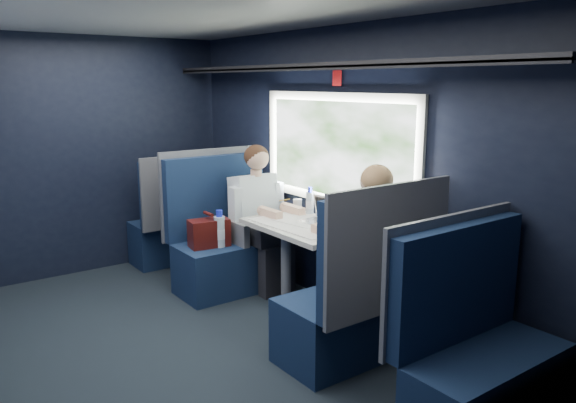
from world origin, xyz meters
TOP-DOWN VIEW (x-y plane):
  - ground at (0.00, 0.00)m, footprint 2.80×4.20m
  - room_shell at (0.02, 0.00)m, footprint 3.00×4.40m
  - table at (1.03, 0.00)m, footprint 0.62×1.00m
  - seat_bay_near at (0.84, 0.87)m, footprint 1.04×0.62m
  - seat_bay_far at (0.85, -0.87)m, footprint 1.04×0.62m
  - seat_row_front at (0.85, 1.80)m, footprint 1.04×0.51m
  - seat_row_back at (0.85, -1.80)m, footprint 1.04×0.51m
  - man at (1.10, 0.70)m, footprint 0.53×0.56m
  - woman at (1.10, -0.71)m, footprint 0.53×0.56m
  - papers at (1.09, 0.02)m, footprint 0.60×0.84m
  - laptop at (1.23, -0.03)m, footprint 0.25×0.31m
  - bottle_small at (1.33, 0.27)m, footprint 0.07×0.07m
  - cup at (1.33, 0.44)m, footprint 0.08×0.08m

SIDE VIEW (x-z plane):
  - ground at x=0.00m, z-range -0.01..0.00m
  - seat_row_front at x=0.85m, z-range -0.17..0.99m
  - seat_row_back at x=0.85m, z-range -0.17..0.99m
  - seat_bay_far at x=0.85m, z-range -0.22..1.04m
  - seat_bay_near at x=0.84m, z-range -0.21..1.05m
  - table at x=1.03m, z-range 0.29..1.03m
  - man at x=1.10m, z-range 0.06..1.38m
  - woman at x=1.10m, z-range 0.07..1.39m
  - papers at x=1.09m, z-range 0.74..0.75m
  - cup at x=1.33m, z-range 0.74..0.84m
  - laptop at x=1.23m, z-range 0.69..0.91m
  - bottle_small at x=1.33m, z-range 0.73..0.96m
  - room_shell at x=0.02m, z-range 0.28..2.68m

